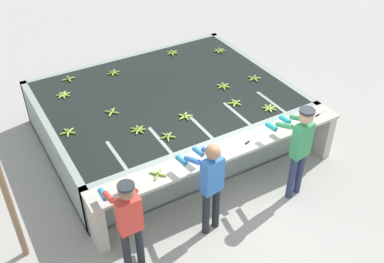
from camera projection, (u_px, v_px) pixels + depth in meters
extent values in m
plane|color=#A3A099|center=(230.00, 201.00, 7.44)|extent=(80.00, 80.00, 0.00)
cube|color=gray|center=(167.00, 131.00, 8.98)|extent=(4.54, 3.58, 0.06)
cube|color=gray|center=(214.00, 162.00, 7.52)|extent=(4.54, 0.12, 0.93)
cube|color=gray|center=(129.00, 75.00, 9.93)|extent=(4.54, 0.12, 0.93)
cube|color=gray|center=(53.00, 149.00, 7.82)|extent=(0.12, 3.58, 0.93)
cube|color=gray|center=(257.00, 84.00, 9.63)|extent=(0.12, 3.58, 0.93)
cube|color=black|center=(166.00, 112.00, 8.71)|extent=(4.30, 3.34, 0.86)
cube|color=gray|center=(119.00, 177.00, 7.22)|extent=(0.06, 0.80, 0.93)
cube|color=gray|center=(161.00, 162.00, 7.53)|extent=(0.06, 0.80, 0.93)
cube|color=gray|center=(200.00, 148.00, 7.84)|extent=(0.06, 0.80, 0.93)
cube|color=gray|center=(235.00, 135.00, 8.15)|extent=(0.06, 0.80, 0.93)
cube|color=gray|center=(268.00, 122.00, 8.46)|extent=(0.06, 0.80, 0.93)
cube|color=#B7B2A3|center=(224.00, 151.00, 7.06)|extent=(4.54, 0.45, 0.05)
cube|color=#B7B2A3|center=(97.00, 224.00, 6.45)|extent=(0.16, 0.41, 0.88)
cube|color=#B7B2A3|center=(322.00, 133.00, 8.22)|extent=(0.16, 0.41, 0.88)
cylinder|color=#1E2328|center=(127.00, 252.00, 6.12)|extent=(0.11, 0.11, 0.78)
cylinder|color=#1E2328|center=(140.00, 246.00, 6.20)|extent=(0.11, 0.11, 0.78)
cube|color=#DB3D33|center=(129.00, 215.00, 5.76)|extent=(0.32, 0.17, 0.55)
sphere|color=#896042|center=(126.00, 192.00, 5.52)|extent=(0.21, 0.21, 0.21)
cylinder|color=#282D33|center=(126.00, 186.00, 5.46)|extent=(0.22, 0.22, 0.04)
cylinder|color=#DB3D33|center=(109.00, 197.00, 5.76)|extent=(0.08, 0.31, 0.18)
cylinder|color=teal|center=(103.00, 194.00, 6.03)|extent=(0.08, 0.20, 0.08)
cylinder|color=#DB3D33|center=(131.00, 188.00, 5.89)|extent=(0.08, 0.31, 0.18)
cylinder|color=teal|center=(125.00, 186.00, 6.16)|extent=(0.08, 0.20, 0.08)
cylinder|color=#1E2328|center=(206.00, 213.00, 6.67)|extent=(0.11, 0.11, 0.81)
cylinder|color=#1E2328|center=(216.00, 207.00, 6.77)|extent=(0.11, 0.11, 0.81)
cube|color=blue|center=(212.00, 175.00, 6.31)|extent=(0.34, 0.22, 0.57)
sphere|color=#9E704C|center=(213.00, 152.00, 6.06)|extent=(0.22, 0.22, 0.22)
cylinder|color=blue|center=(192.00, 160.00, 6.27)|extent=(0.13, 0.32, 0.18)
cylinder|color=teal|center=(181.00, 160.00, 6.52)|extent=(0.11, 0.21, 0.08)
cylinder|color=blue|center=(210.00, 151.00, 6.43)|extent=(0.13, 0.32, 0.18)
cylinder|color=teal|center=(198.00, 152.00, 6.68)|extent=(0.11, 0.21, 0.08)
cylinder|color=navy|center=(291.00, 178.00, 7.28)|extent=(0.11, 0.11, 0.84)
cylinder|color=navy|center=(300.00, 173.00, 7.38)|extent=(0.11, 0.11, 0.84)
cube|color=#38995B|center=(302.00, 140.00, 6.90)|extent=(0.34, 0.21, 0.59)
sphere|color=tan|center=(306.00, 117.00, 6.64)|extent=(0.23, 0.23, 0.23)
cylinder|color=#282D33|center=(307.00, 111.00, 6.58)|extent=(0.24, 0.24, 0.04)
cylinder|color=#38995B|center=(284.00, 126.00, 6.86)|extent=(0.12, 0.32, 0.18)
cylinder|color=#1EA3AD|center=(271.00, 127.00, 7.11)|extent=(0.11, 0.21, 0.08)
cylinder|color=#38995B|center=(298.00, 118.00, 7.02)|extent=(0.12, 0.32, 0.18)
cylinder|color=#1EA3AD|center=(285.00, 120.00, 7.27)|extent=(0.11, 0.21, 0.08)
ellipsoid|color=#8CB738|center=(225.00, 85.00, 8.63)|extent=(0.17, 0.06, 0.04)
ellipsoid|color=#8CB738|center=(223.00, 85.00, 8.65)|extent=(0.10, 0.17, 0.04)
ellipsoid|color=#8CB738|center=(220.00, 86.00, 8.62)|extent=(0.13, 0.16, 0.04)
ellipsoid|color=#8CB738|center=(221.00, 87.00, 8.58)|extent=(0.17, 0.06, 0.04)
ellipsoid|color=#8CB738|center=(224.00, 88.00, 8.56)|extent=(0.10, 0.17, 0.04)
ellipsoid|color=#8CB738|center=(226.00, 87.00, 8.59)|extent=(0.13, 0.16, 0.04)
cylinder|color=tan|center=(223.00, 84.00, 8.59)|extent=(0.03, 0.03, 0.04)
ellipsoid|color=#8CB738|center=(71.00, 78.00, 8.85)|extent=(0.17, 0.04, 0.04)
ellipsoid|color=#8CB738|center=(68.00, 78.00, 8.87)|extent=(0.04, 0.17, 0.04)
ellipsoid|color=#8CB738|center=(66.00, 79.00, 8.81)|extent=(0.17, 0.04, 0.04)
ellipsoid|color=#8CB738|center=(69.00, 80.00, 8.79)|extent=(0.04, 0.17, 0.04)
cylinder|color=tan|center=(68.00, 77.00, 8.81)|extent=(0.03, 0.03, 0.04)
ellipsoid|color=#9EC642|center=(66.00, 94.00, 8.37)|extent=(0.17, 0.05, 0.04)
ellipsoid|color=#9EC642|center=(64.00, 93.00, 8.39)|extent=(0.12, 0.16, 0.04)
ellipsoid|color=#9EC642|center=(62.00, 94.00, 8.38)|extent=(0.09, 0.17, 0.04)
ellipsoid|color=#9EC642|center=(60.00, 95.00, 8.34)|extent=(0.17, 0.09, 0.04)
ellipsoid|color=#9EC642|center=(61.00, 96.00, 8.31)|extent=(0.16, 0.12, 0.04)
ellipsoid|color=#9EC642|center=(64.00, 96.00, 8.31)|extent=(0.06, 0.17, 0.04)
ellipsoid|color=#9EC642|center=(66.00, 95.00, 8.33)|extent=(0.14, 0.15, 0.04)
cylinder|color=tan|center=(63.00, 93.00, 8.33)|extent=(0.03, 0.03, 0.04)
ellipsoid|color=#9EC642|center=(186.00, 114.00, 7.82)|extent=(0.13, 0.16, 0.04)
ellipsoid|color=#9EC642|center=(182.00, 115.00, 7.80)|extent=(0.12, 0.16, 0.04)
ellipsoid|color=#9EC642|center=(183.00, 118.00, 7.75)|extent=(0.17, 0.08, 0.04)
ellipsoid|color=#9EC642|center=(187.00, 118.00, 7.74)|extent=(0.04, 0.17, 0.04)
ellipsoid|color=#9EC642|center=(188.00, 116.00, 7.79)|extent=(0.17, 0.09, 0.04)
cylinder|color=tan|center=(185.00, 115.00, 7.76)|extent=(0.03, 0.03, 0.04)
ellipsoid|color=#9EC642|center=(270.00, 110.00, 7.94)|extent=(0.10, 0.17, 0.04)
ellipsoid|color=#9EC642|center=(272.00, 109.00, 7.96)|extent=(0.11, 0.17, 0.04)
ellipsoid|color=#9EC642|center=(272.00, 108.00, 8.00)|extent=(0.17, 0.06, 0.04)
ellipsoid|color=#9EC642|center=(270.00, 107.00, 8.03)|extent=(0.15, 0.14, 0.04)
ellipsoid|color=#9EC642|center=(267.00, 107.00, 8.02)|extent=(0.05, 0.17, 0.04)
ellipsoid|color=#9EC642|center=(266.00, 108.00, 7.99)|extent=(0.16, 0.13, 0.04)
ellipsoid|color=#9EC642|center=(268.00, 109.00, 7.95)|extent=(0.17, 0.08, 0.04)
cylinder|color=tan|center=(270.00, 106.00, 7.96)|extent=(0.03, 0.03, 0.04)
ellipsoid|color=#93BC3D|center=(237.00, 102.00, 8.15)|extent=(0.17, 0.06, 0.04)
ellipsoid|color=#93BC3D|center=(233.00, 102.00, 8.16)|extent=(0.06, 0.17, 0.04)
ellipsoid|color=#93BC3D|center=(232.00, 103.00, 8.12)|extent=(0.17, 0.11, 0.04)
ellipsoid|color=#93BC3D|center=(234.00, 105.00, 8.08)|extent=(0.14, 0.15, 0.04)
ellipsoid|color=#93BC3D|center=(238.00, 104.00, 8.10)|extent=(0.11, 0.17, 0.04)
cylinder|color=tan|center=(235.00, 101.00, 8.10)|extent=(0.03, 0.03, 0.04)
ellipsoid|color=#75A333|center=(168.00, 138.00, 7.26)|extent=(0.09, 0.17, 0.04)
ellipsoid|color=#75A333|center=(171.00, 137.00, 7.30)|extent=(0.15, 0.14, 0.04)
ellipsoid|color=#75A333|center=(169.00, 135.00, 7.35)|extent=(0.16, 0.12, 0.04)
ellipsoid|color=#75A333|center=(165.00, 135.00, 7.34)|extent=(0.08, 0.17, 0.04)
ellipsoid|color=#75A333|center=(165.00, 137.00, 7.29)|extent=(0.17, 0.05, 0.04)
cylinder|color=tan|center=(168.00, 135.00, 7.29)|extent=(0.03, 0.03, 0.04)
ellipsoid|color=#8CB738|center=(65.00, 133.00, 7.38)|extent=(0.17, 0.05, 0.04)
ellipsoid|color=#8CB738|center=(68.00, 134.00, 7.36)|extent=(0.10, 0.17, 0.04)
ellipsoid|color=#8CB738|center=(71.00, 133.00, 7.39)|extent=(0.15, 0.14, 0.04)
ellipsoid|color=#8CB738|center=(70.00, 130.00, 7.44)|extent=(0.16, 0.12, 0.04)
ellipsoid|color=#8CB738|center=(66.00, 131.00, 7.43)|extent=(0.07, 0.17, 0.04)
cylinder|color=tan|center=(68.00, 130.00, 7.38)|extent=(0.03, 0.03, 0.04)
ellipsoid|color=#75A333|center=(217.00, 51.00, 9.82)|extent=(0.17, 0.07, 0.04)
ellipsoid|color=#75A333|center=(219.00, 52.00, 9.79)|extent=(0.16, 0.13, 0.04)
ellipsoid|color=#75A333|center=(221.00, 52.00, 9.80)|extent=(0.04, 0.17, 0.04)
ellipsoid|color=#75A333|center=(222.00, 51.00, 9.83)|extent=(0.15, 0.13, 0.04)
ellipsoid|color=#75A333|center=(221.00, 50.00, 9.87)|extent=(0.17, 0.07, 0.04)
ellipsoid|color=#75A333|center=(219.00, 49.00, 9.88)|extent=(0.11, 0.17, 0.04)
ellipsoid|color=#75A333|center=(217.00, 50.00, 9.86)|extent=(0.11, 0.17, 0.04)
cylinder|color=tan|center=(219.00, 49.00, 9.81)|extent=(0.03, 0.03, 0.04)
ellipsoid|color=#8CB738|center=(174.00, 52.00, 9.78)|extent=(0.17, 0.07, 0.04)
ellipsoid|color=#8CB738|center=(172.00, 52.00, 9.80)|extent=(0.09, 0.17, 0.04)
ellipsoid|color=#8CB738|center=(170.00, 52.00, 9.77)|extent=(0.14, 0.15, 0.04)
ellipsoid|color=#8CB738|center=(170.00, 53.00, 9.72)|extent=(0.17, 0.07, 0.04)
ellipsoid|color=#8CB738|center=(172.00, 54.00, 9.71)|extent=(0.09, 0.17, 0.04)
ellipsoid|color=#8CB738|center=(174.00, 53.00, 9.74)|extent=(0.14, 0.15, 0.04)
cylinder|color=tan|center=(172.00, 51.00, 9.73)|extent=(0.03, 0.03, 0.04)
ellipsoid|color=#8CB738|center=(113.00, 110.00, 7.93)|extent=(0.14, 0.15, 0.04)
ellipsoid|color=#8CB738|center=(109.00, 112.00, 7.89)|extent=(0.15, 0.14, 0.04)
ellipsoid|color=#8CB738|center=(111.00, 114.00, 7.84)|extent=(0.14, 0.15, 0.04)
ellipsoid|color=#8CB738|center=(115.00, 112.00, 7.87)|extent=(0.15, 0.14, 0.04)
cylinder|color=tan|center=(111.00, 110.00, 7.86)|extent=(0.03, 0.03, 0.04)
ellipsoid|color=#9EC642|center=(252.00, 78.00, 8.87)|extent=(0.11, 0.17, 0.04)
ellipsoid|color=#9EC642|center=(252.00, 79.00, 8.82)|extent=(0.17, 0.07, 0.04)
ellipsoid|color=#9EC642|center=(256.00, 80.00, 8.81)|extent=(0.06, 0.17, 0.04)
ellipsoid|color=#9EC642|center=(257.00, 78.00, 8.85)|extent=(0.17, 0.11, 0.04)
ellipsoid|color=#9EC642|center=(254.00, 77.00, 8.89)|extent=(0.14, 0.15, 0.04)
cylinder|color=tan|center=(254.00, 77.00, 8.83)|extent=(0.03, 0.03, 0.04)
ellipsoid|color=#7FAD33|center=(137.00, 132.00, 7.41)|extent=(0.13, 0.16, 0.04)
ellipsoid|color=#7FAD33|center=(140.00, 131.00, 7.43)|extent=(0.07, 0.17, 0.04)
ellipsoid|color=#7FAD33|center=(141.00, 130.00, 7.46)|extent=(0.17, 0.11, 0.04)
ellipsoid|color=#7FAD33|center=(140.00, 128.00, 7.50)|extent=(0.17, 0.11, 0.04)
ellipsoid|color=#7FAD33|center=(137.00, 128.00, 7.50)|extent=(0.07, 0.17, 0.04)
ellipsoid|color=#7FAD33|center=(135.00, 129.00, 7.47)|extent=(0.13, 0.15, 0.04)
ellipsoid|color=#7FAD33|center=(135.00, 131.00, 7.44)|extent=(0.17, 0.04, 0.04)
cylinder|color=tan|center=(138.00, 128.00, 7.44)|extent=(0.03, 0.03, 0.04)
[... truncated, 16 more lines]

